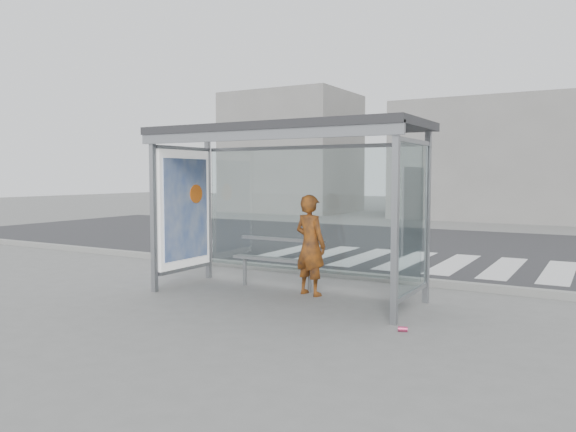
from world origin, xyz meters
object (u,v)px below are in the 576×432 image
Objects in this scene: soda_can at (403,329)px; person at (310,245)px; bench at (277,259)px; bus_shelter at (265,168)px.

person is at bearing 146.22° from soda_can.
bench reaches higher than soda_can.
bus_shelter reaches higher than person.
bench is 13.98× the size of soda_can.
soda_can is at bearing -21.50° from bus_shelter.
bench is at bearing 151.05° from soda_can.
bus_shelter reaches higher than soda_can.
person is at bearing 22.93° from bus_shelter.
bus_shelter is at bearing -82.88° from bench.
soda_can is (2.57, -1.01, -1.95)m from bus_shelter.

